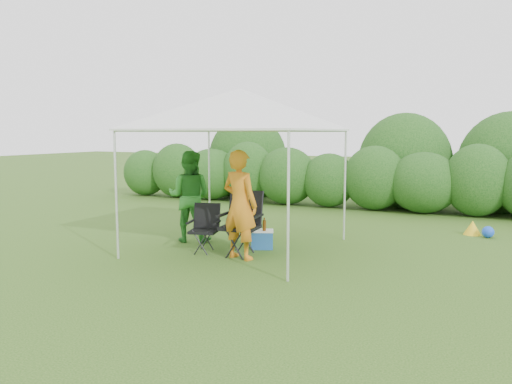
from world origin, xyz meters
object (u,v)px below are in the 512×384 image
at_px(canopy, 240,110).
at_px(chair_left, 205,225).
at_px(chair_right, 242,219).
at_px(man, 240,205).
at_px(woman, 189,196).
at_px(cooler, 262,239).

distance_m(canopy, chair_left, 2.09).
distance_m(canopy, chair_right, 1.90).
distance_m(man, woman, 1.67).
xyz_separation_m(man, cooler, (0.04, 0.81, -0.73)).
height_order(man, cooler, man).
relative_size(woman, cooler, 3.58).
bearing_deg(chair_left, canopy, 29.75).
relative_size(man, cooler, 3.72).
height_order(canopy, woman, canopy).
bearing_deg(chair_left, cooler, 21.93).
xyz_separation_m(chair_right, man, (0.10, -0.29, 0.29)).
height_order(canopy, man, canopy).
distance_m(chair_right, cooler, 0.69).
bearing_deg(canopy, woman, 172.97).
distance_m(canopy, man, 1.72).
height_order(chair_left, woman, woman).
bearing_deg(cooler, woman, 156.83).
relative_size(chair_right, chair_left, 1.29).
xyz_separation_m(woman, cooler, (1.51, 0.02, -0.69)).
xyz_separation_m(chair_right, woman, (-1.37, 0.50, 0.25)).
height_order(chair_right, man, man).
distance_m(chair_right, woman, 1.48).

